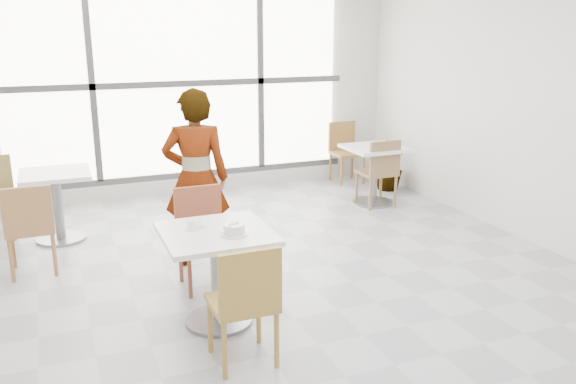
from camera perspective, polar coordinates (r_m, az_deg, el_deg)
name	(u,v)px	position (r m, az deg, el deg)	size (l,w,h in m)	color
floor	(275,296)	(5.14, -1.28, -9.94)	(7.00, 7.00, 0.00)	#9E9EA5
wall_back	(179,83)	(8.04, -10.41, 10.24)	(6.00, 6.00, 0.00)	silver
wall_right	(563,103)	(6.40, 24.88, 7.73)	(7.00, 7.00, 0.00)	silver
window	(180,84)	(7.98, -10.31, 10.21)	(4.60, 0.07, 2.52)	white
main_table	(217,259)	(4.54, -6.84, -6.45)	(0.80, 0.80, 0.75)	white
chair_near	(245,298)	(3.96, -4.11, -10.13)	(0.42, 0.42, 0.87)	#A37E37
chair_far	(202,230)	(5.26, -8.28, -3.61)	(0.42, 0.42, 0.87)	brown
oatmeal_bowl	(234,229)	(4.35, -5.21, -3.56)	(0.21, 0.21, 0.09)	silver
coffee_cup	(194,225)	(4.51, -9.04, -3.18)	(0.16, 0.13, 0.07)	white
person	(196,179)	(5.62, -8.82, 1.28)	(0.62, 0.40, 1.69)	black
bg_table_left	(57,196)	(6.73, -21.30, -0.38)	(0.70, 0.70, 0.75)	white
bg_table_right	(374,167)	(7.67, 8.25, 2.41)	(0.70, 0.70, 0.75)	white
bg_chair_left_near	(29,224)	(5.85, -23.57, -2.80)	(0.42, 0.42, 0.87)	#9D693E
bg_chair_right_near	(380,169)	(7.52, 8.83, 2.23)	(0.42, 0.42, 0.87)	olive
bg_chair_right_far	(345,148)	(8.78, 5.47, 4.26)	(0.42, 0.42, 0.87)	olive
plant_right	(389,166)	(8.41, 9.63, 2.52)	(0.38, 0.38, 0.69)	#467A34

